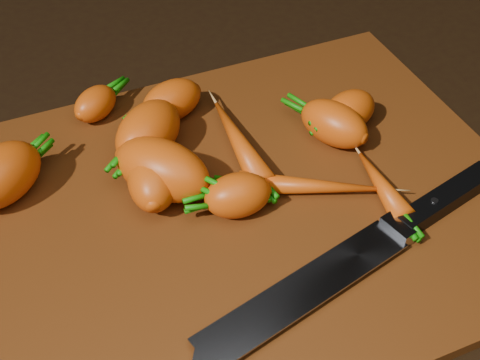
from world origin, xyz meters
name	(u,v)px	position (x,y,z in m)	size (l,w,h in m)	color
ground	(244,214)	(0.00, 0.00, -0.01)	(2.00, 2.00, 0.01)	black
cutting_board	(244,206)	(0.00, 0.00, 0.01)	(0.50, 0.40, 0.01)	#55290D
carrot_0	(1,175)	(-0.19, 0.09, 0.04)	(0.08, 0.05, 0.05)	#EB540A
carrot_1	(238,195)	(-0.01, -0.01, 0.03)	(0.06, 0.04, 0.04)	#EB540A
carrot_2	(162,169)	(-0.06, 0.04, 0.04)	(0.09, 0.05, 0.05)	#EB540A
carrot_3	(154,176)	(-0.07, 0.04, 0.04)	(0.08, 0.05, 0.05)	#EB540A
carrot_4	(172,100)	(-0.02, 0.14, 0.03)	(0.06, 0.04, 0.04)	#EB540A
carrot_5	(95,104)	(-0.09, 0.17, 0.03)	(0.05, 0.03, 0.03)	#EB540A
carrot_6	(334,124)	(0.11, 0.04, 0.03)	(0.07, 0.04, 0.04)	#EB540A
carrot_7	(239,142)	(0.02, 0.06, 0.03)	(0.13, 0.03, 0.03)	#EB540A
carrot_8	(310,186)	(0.06, -0.02, 0.02)	(0.13, 0.02, 0.02)	#EB540A
carrot_9	(381,185)	(0.12, -0.04, 0.02)	(0.09, 0.02, 0.02)	#EB540A
carrot_10	(148,132)	(-0.06, 0.10, 0.04)	(0.08, 0.05, 0.05)	#EB540A
carrot_11	(349,111)	(0.14, 0.06, 0.03)	(0.06, 0.04, 0.04)	#EB540A
knife	(323,278)	(0.02, -0.11, 0.02)	(0.31, 0.10, 0.02)	gray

